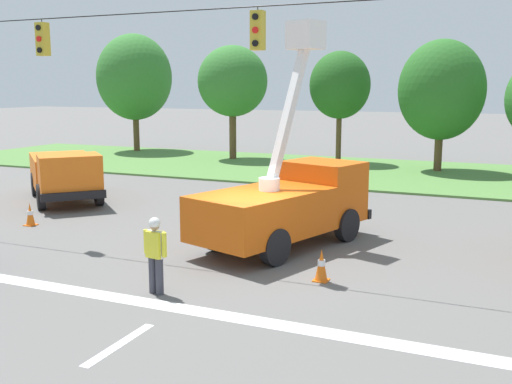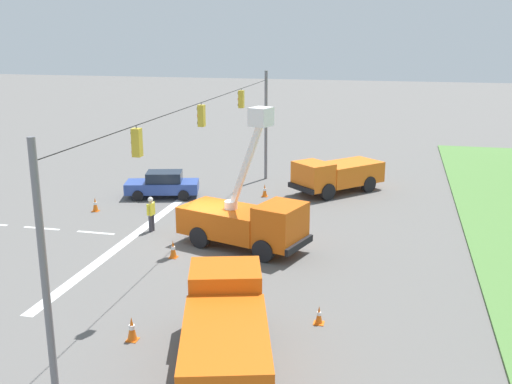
{
  "view_description": "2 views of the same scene",
  "coord_description": "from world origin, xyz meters",
  "px_view_note": "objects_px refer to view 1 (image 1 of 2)",
  "views": [
    {
      "loc": [
        6.38,
        -14.15,
        4.63
      ],
      "look_at": [
        -0.05,
        0.62,
        1.8
      ],
      "focal_mm": 42.0,
      "sensor_mm": 36.0,
      "label": 1
    },
    {
      "loc": [
        25.47,
        8.49,
        9.62
      ],
      "look_at": [
        -0.2,
        2.38,
        2.54
      ],
      "focal_mm": 42.0,
      "sensor_mm": 36.0,
      "label": 2
    }
  ],
  "objects_px": {
    "utility_truck_support_far": "(65,173)",
    "road_worker": "(155,251)",
    "tree_far_west": "(134,77)",
    "utility_truck_bucket_lift": "(288,200)",
    "traffic_cone_foreground_right": "(321,265)",
    "tree_west": "(232,82)",
    "traffic_cone_mid_left": "(30,214)",
    "tree_centre": "(340,85)",
    "tree_east": "(441,90)"
  },
  "relations": [
    {
      "from": "tree_centre",
      "to": "utility_truck_support_far",
      "type": "height_order",
      "value": "tree_centre"
    },
    {
      "from": "utility_truck_support_far",
      "to": "utility_truck_bucket_lift",
      "type": "bearing_deg",
      "value": -15.15
    },
    {
      "from": "tree_centre",
      "to": "utility_truck_support_far",
      "type": "relative_size",
      "value": 1.15
    },
    {
      "from": "utility_truck_bucket_lift",
      "to": "traffic_cone_foreground_right",
      "type": "bearing_deg",
      "value": -55.7
    },
    {
      "from": "utility_truck_support_far",
      "to": "tree_centre",
      "type": "bearing_deg",
      "value": 66.17
    },
    {
      "from": "tree_far_west",
      "to": "utility_truck_support_far",
      "type": "height_order",
      "value": "tree_far_west"
    },
    {
      "from": "tree_far_west",
      "to": "utility_truck_bucket_lift",
      "type": "relative_size",
      "value": 1.28
    },
    {
      "from": "road_worker",
      "to": "tree_centre",
      "type": "bearing_deg",
      "value": 96.14
    },
    {
      "from": "tree_east",
      "to": "utility_truck_support_far",
      "type": "distance_m",
      "value": 19.9
    },
    {
      "from": "tree_west",
      "to": "traffic_cone_foreground_right",
      "type": "bearing_deg",
      "value": -59.28
    },
    {
      "from": "tree_centre",
      "to": "utility_truck_support_far",
      "type": "xyz_separation_m",
      "value": [
        -7.06,
        -15.99,
        -3.58
      ]
    },
    {
      "from": "tree_far_west",
      "to": "traffic_cone_foreground_right",
      "type": "distance_m",
      "value": 31.31
    },
    {
      "from": "road_worker",
      "to": "traffic_cone_foreground_right",
      "type": "distance_m",
      "value": 3.99
    },
    {
      "from": "tree_west",
      "to": "utility_truck_bucket_lift",
      "type": "xyz_separation_m",
      "value": [
        10.58,
        -18.23,
        -3.61
      ]
    },
    {
      "from": "utility_truck_bucket_lift",
      "to": "tree_centre",
      "type": "bearing_deg",
      "value": 101.41
    },
    {
      "from": "utility_truck_bucket_lift",
      "to": "road_worker",
      "type": "distance_m",
      "value": 5.35
    },
    {
      "from": "utility_truck_bucket_lift",
      "to": "utility_truck_support_far",
      "type": "relative_size",
      "value": 1.11
    },
    {
      "from": "tree_far_west",
      "to": "tree_centre",
      "type": "height_order",
      "value": "tree_far_west"
    },
    {
      "from": "tree_west",
      "to": "road_worker",
      "type": "distance_m",
      "value": 25.54
    },
    {
      "from": "utility_truck_support_far",
      "to": "road_worker",
      "type": "height_order",
      "value": "utility_truck_support_far"
    },
    {
      "from": "tree_east",
      "to": "traffic_cone_mid_left",
      "type": "relative_size",
      "value": 9.24
    },
    {
      "from": "utility_truck_bucket_lift",
      "to": "utility_truck_support_far",
      "type": "xyz_separation_m",
      "value": [
        -10.88,
        2.95,
        -0.22
      ]
    },
    {
      "from": "tree_east",
      "to": "utility_truck_support_far",
      "type": "height_order",
      "value": "tree_east"
    },
    {
      "from": "tree_centre",
      "to": "utility_truck_bucket_lift",
      "type": "xyz_separation_m",
      "value": [
        3.82,
        -18.94,
        -3.37
      ]
    },
    {
      "from": "tree_far_west",
      "to": "road_worker",
      "type": "height_order",
      "value": "tree_far_west"
    },
    {
      "from": "road_worker",
      "to": "tree_west",
      "type": "bearing_deg",
      "value": 111.77
    },
    {
      "from": "tree_west",
      "to": "utility_truck_bucket_lift",
      "type": "height_order",
      "value": "tree_west"
    },
    {
      "from": "tree_east",
      "to": "utility_truck_support_far",
      "type": "relative_size",
      "value": 1.22
    },
    {
      "from": "traffic_cone_foreground_right",
      "to": "tree_east",
      "type": "bearing_deg",
      "value": 89.34
    },
    {
      "from": "utility_truck_support_far",
      "to": "tree_far_west",
      "type": "bearing_deg",
      "value": 115.83
    },
    {
      "from": "tree_centre",
      "to": "traffic_cone_foreground_right",
      "type": "bearing_deg",
      "value": -75.18
    },
    {
      "from": "tree_centre",
      "to": "traffic_cone_foreground_right",
      "type": "height_order",
      "value": "tree_centre"
    },
    {
      "from": "tree_centre",
      "to": "utility_truck_support_far",
      "type": "bearing_deg",
      "value": -113.83
    },
    {
      "from": "tree_far_west",
      "to": "tree_west",
      "type": "height_order",
      "value": "tree_far_west"
    },
    {
      "from": "road_worker",
      "to": "traffic_cone_mid_left",
      "type": "height_order",
      "value": "road_worker"
    },
    {
      "from": "traffic_cone_foreground_right",
      "to": "tree_west",
      "type": "bearing_deg",
      "value": 120.72
    },
    {
      "from": "tree_centre",
      "to": "traffic_cone_mid_left",
      "type": "bearing_deg",
      "value": -104.12
    },
    {
      "from": "tree_far_west",
      "to": "tree_east",
      "type": "bearing_deg",
      "value": -6.06
    },
    {
      "from": "tree_west",
      "to": "utility_truck_support_far",
      "type": "bearing_deg",
      "value": -91.12
    },
    {
      "from": "tree_far_west",
      "to": "tree_east",
      "type": "xyz_separation_m",
      "value": [
        21.24,
        -2.26,
        -0.84
      ]
    },
    {
      "from": "tree_far_west",
      "to": "utility_truck_support_far",
      "type": "bearing_deg",
      "value": -64.17
    },
    {
      "from": "tree_far_west",
      "to": "tree_west",
      "type": "bearing_deg",
      "value": -10.79
    },
    {
      "from": "utility_truck_bucket_lift",
      "to": "road_worker",
      "type": "xyz_separation_m",
      "value": [
        -1.23,
        -5.19,
        -0.36
      ]
    },
    {
      "from": "utility_truck_bucket_lift",
      "to": "road_worker",
      "type": "bearing_deg",
      "value": -103.3
    },
    {
      "from": "tree_far_west",
      "to": "tree_centre",
      "type": "bearing_deg",
      "value": -3.43
    },
    {
      "from": "tree_east",
      "to": "traffic_cone_mid_left",
      "type": "xyz_separation_m",
      "value": [
        -11.04,
        -18.72,
        -4.08
      ]
    },
    {
      "from": "tree_far_west",
      "to": "road_worker",
      "type": "bearing_deg",
      "value": -54.54
    },
    {
      "from": "tree_west",
      "to": "traffic_cone_foreground_right",
      "type": "height_order",
      "value": "tree_west"
    },
    {
      "from": "road_worker",
      "to": "traffic_cone_mid_left",
      "type": "relative_size",
      "value": 2.29
    },
    {
      "from": "tree_west",
      "to": "tree_far_west",
      "type": "bearing_deg",
      "value": 169.21
    }
  ]
}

